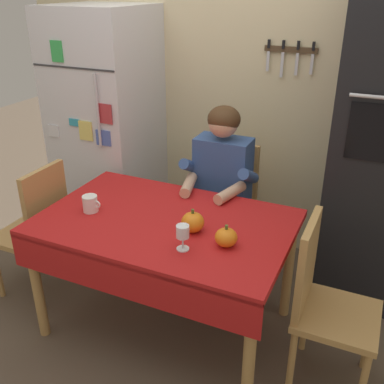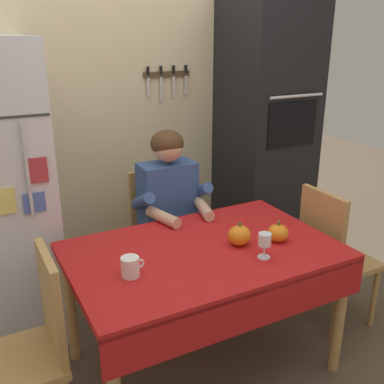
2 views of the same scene
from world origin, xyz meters
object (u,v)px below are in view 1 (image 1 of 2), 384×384
object	(u,v)px
seated_person	(219,184)
chair_left_side	(38,227)
chair_right_side	(323,299)
dining_table	(163,235)
pumpkin_medium	(226,237)
wine_glass	(183,233)
pumpkin_large	(193,222)
chair_behind_person	(228,203)
refrigerator	(108,129)
coffee_mug	(90,204)

from	to	relation	value
seated_person	chair_left_side	bearing A→B (deg)	-147.30
seated_person	chair_right_side	bearing A→B (deg)	-37.35
dining_table	pumpkin_medium	xyz separation A→B (m)	(0.40, -0.09, 0.13)
wine_glass	pumpkin_large	distance (m)	0.19
chair_right_side	chair_behind_person	bearing A→B (deg)	135.07
refrigerator	chair_right_side	xyz separation A→B (m)	(1.85, -0.89, -0.39)
dining_table	wine_glass	size ratio (longest dim) A/B	10.46
chair_left_side	refrigerator	bearing A→B (deg)	93.06
seated_person	wine_glass	bearing A→B (deg)	-81.15
dining_table	seated_person	world-z (taller)	seated_person
pumpkin_medium	chair_right_side	bearing A→B (deg)	8.72
seated_person	coffee_mug	bearing A→B (deg)	-128.54
dining_table	chair_left_side	world-z (taller)	chair_left_side
chair_right_side	chair_left_side	bearing A→B (deg)	-179.21
dining_table	wine_glass	bearing A→B (deg)	-43.14
seated_person	chair_right_side	distance (m)	1.04
coffee_mug	pumpkin_medium	size ratio (longest dim) A/B	0.97
seated_person	pumpkin_medium	bearing A→B (deg)	-65.93
pumpkin_large	pumpkin_medium	world-z (taller)	pumpkin_large
dining_table	pumpkin_medium	size ratio (longest dim) A/B	11.93
coffee_mug	wine_glass	size ratio (longest dim) A/B	0.85
coffee_mug	pumpkin_medium	world-z (taller)	pumpkin_medium
seated_person	coffee_mug	xyz separation A→B (m)	(-0.53, -0.67, 0.05)
pumpkin_medium	chair_left_side	bearing A→B (deg)	177.74
dining_table	chair_right_side	bearing A→B (deg)	-0.69
dining_table	wine_glass	distance (m)	0.35
refrigerator	pumpkin_medium	xyz separation A→B (m)	(1.35, -0.97, -0.11)
chair_left_side	chair_right_side	size ratio (longest dim) A/B	1.00
chair_behind_person	coffee_mug	world-z (taller)	chair_behind_person
wine_glass	pumpkin_large	size ratio (longest dim) A/B	1.02
refrigerator	chair_left_side	size ratio (longest dim) A/B	1.94
dining_table	chair_right_side	world-z (taller)	chair_right_side
chair_behind_person	chair_right_side	world-z (taller)	same
chair_behind_person	pumpkin_large	world-z (taller)	chair_behind_person
refrigerator	chair_left_side	distance (m)	1.00
refrigerator	coffee_mug	xyz separation A→B (m)	(0.51, -0.95, -0.11)
chair_left_side	coffee_mug	bearing A→B (deg)	-3.38
coffee_mug	wine_glass	xyz separation A→B (m)	(0.66, -0.14, 0.04)
chair_left_side	dining_table	bearing A→B (deg)	2.26
chair_behind_person	coffee_mug	xyz separation A→B (m)	(-0.53, -0.86, 0.28)
dining_table	seated_person	xyz separation A→B (m)	(0.10, 0.60, 0.08)
dining_table	chair_right_side	size ratio (longest dim) A/B	1.51
refrigerator	chair_right_side	size ratio (longest dim) A/B	1.94
refrigerator	wine_glass	size ratio (longest dim) A/B	13.45
refrigerator	chair_behind_person	world-z (taller)	refrigerator
chair_right_side	seated_person	bearing A→B (deg)	142.65
wine_glass	chair_left_side	bearing A→B (deg)	171.28
refrigerator	seated_person	world-z (taller)	refrigerator
chair_behind_person	pumpkin_large	size ratio (longest dim) A/B	7.11
chair_right_side	pumpkin_large	distance (m)	0.76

